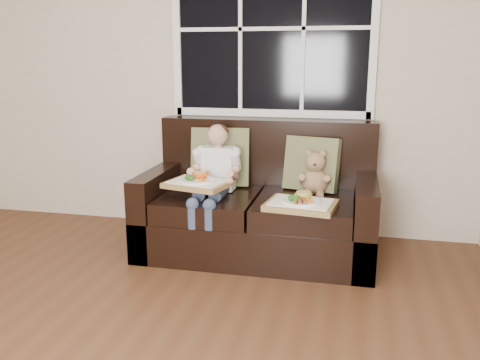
% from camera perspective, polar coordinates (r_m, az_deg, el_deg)
% --- Properties ---
extents(window_back, '(1.62, 0.04, 1.37)m').
position_cam_1_polar(window_back, '(4.14, 3.60, 16.59)').
color(window_back, black).
rests_on(window_back, room_walls).
extents(loveseat, '(1.70, 0.92, 0.96)m').
position_cam_1_polar(loveseat, '(3.84, 2.20, -3.40)').
color(loveseat, black).
rests_on(loveseat, ground).
extents(pillow_left, '(0.47, 0.26, 0.46)m').
position_cam_1_polar(pillow_left, '(3.97, -2.20, 2.59)').
color(pillow_left, olive).
rests_on(pillow_left, loveseat).
extents(pillow_right, '(0.43, 0.27, 0.41)m').
position_cam_1_polar(pillow_right, '(3.86, 8.06, 1.79)').
color(pillow_right, olive).
rests_on(pillow_right, loveseat).
extents(child, '(0.34, 0.58, 0.78)m').
position_cam_1_polar(child, '(3.72, -2.82, 1.05)').
color(child, white).
rests_on(child, loveseat).
extents(teddy_bear, '(0.20, 0.25, 0.34)m').
position_cam_1_polar(teddy_bear, '(3.75, 8.42, 0.42)').
color(teddy_bear, '#9E7D53').
rests_on(teddy_bear, loveseat).
extents(tray_left, '(0.49, 0.41, 0.10)m').
position_cam_1_polar(tray_left, '(3.59, -4.76, -0.26)').
color(tray_left, '#9E7947').
rests_on(tray_left, child).
extents(tray_right, '(0.50, 0.40, 0.10)m').
position_cam_1_polar(tray_right, '(3.42, 6.87, -2.64)').
color(tray_right, '#9E7947').
rests_on(tray_right, loveseat).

